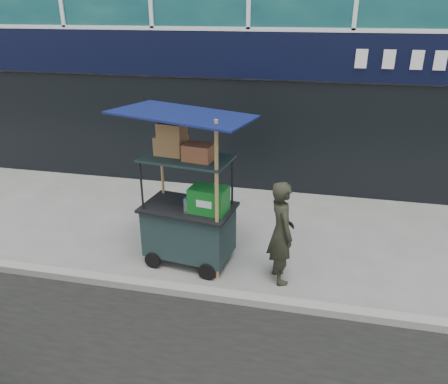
# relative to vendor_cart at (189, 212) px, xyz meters

# --- Properties ---
(ground) EXTENTS (80.00, 80.00, 0.00)m
(ground) POSITION_rel_vendor_cart_xyz_m (0.34, -0.69, -0.88)
(ground) COLOR slate
(ground) RESTS_ON ground
(curb) EXTENTS (80.00, 0.18, 0.12)m
(curb) POSITION_rel_vendor_cart_xyz_m (0.34, -0.89, -0.82)
(curb) COLOR gray
(curb) RESTS_ON ground
(vendor_cart) EXTENTS (2.03, 1.56, 2.52)m
(vendor_cart) POSITION_rel_vendor_cart_xyz_m (0.00, 0.00, 0.00)
(vendor_cart) COLOR #182828
(vendor_cart) RESTS_ON ground
(vendor_man) EXTENTS (0.58, 0.69, 1.59)m
(vendor_man) POSITION_rel_vendor_cart_xyz_m (1.45, -0.20, -0.09)
(vendor_man) COLOR #27281D
(vendor_man) RESTS_ON ground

